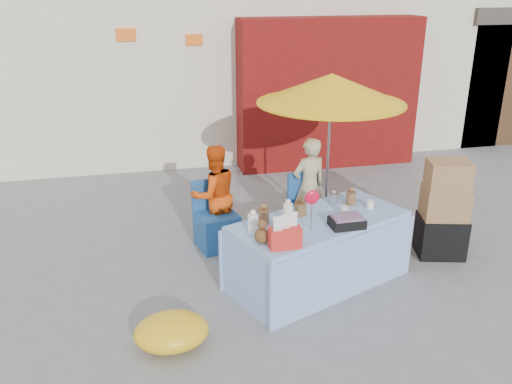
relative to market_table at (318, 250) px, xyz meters
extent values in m
plane|color=slate|center=(-0.68, -0.23, -0.40)|extent=(80.00, 80.00, 0.00)
cube|color=silver|center=(-0.68, 6.77, 1.85)|extent=(12.00, 5.00, 4.50)
cube|color=maroon|center=(1.52, 3.97, 0.90)|extent=(3.20, 0.60, 2.60)
cube|color=#4C331E|center=(5.82, 5.77, 0.80)|extent=(2.60, 3.00, 2.40)
cube|color=#3F3833|center=(5.82, 5.77, 2.15)|extent=(2.80, 3.20, 0.30)
cube|color=orange|center=(-1.88, 4.25, 1.95)|extent=(0.32, 0.04, 0.20)
cube|color=orange|center=(-0.78, 4.25, 1.85)|extent=(0.28, 0.04, 0.18)
cube|color=#91B8E8|center=(0.01, 0.01, -0.01)|extent=(2.14, 1.55, 0.77)
cube|color=#91B8E8|center=(0.18, -0.41, -0.04)|extent=(1.86, 0.79, 0.72)
cube|color=#91B8E8|center=(-0.17, 0.42, -0.04)|extent=(1.86, 0.79, 0.72)
cylinder|color=white|center=(-0.76, -0.14, 0.47)|extent=(0.15, 0.15, 0.18)
cylinder|color=brown|center=(-0.61, 0.03, 0.46)|extent=(0.16, 0.16, 0.16)
cylinder|color=white|center=(-0.37, -0.04, 0.49)|extent=(0.13, 0.13, 0.23)
cylinder|color=brown|center=(-0.17, 0.16, 0.45)|extent=(0.17, 0.17, 0.14)
cylinder|color=#B2B2B7|center=(0.30, 0.37, 0.44)|extent=(0.12, 0.12, 0.12)
cylinder|color=brown|center=(0.49, 0.31, 0.45)|extent=(0.15, 0.15, 0.15)
cylinder|color=white|center=(0.31, 0.07, 0.42)|extent=(0.11, 0.11, 0.09)
cylinder|color=white|center=(0.66, 0.16, 0.42)|extent=(0.11, 0.11, 0.09)
sphere|color=brown|center=(-0.73, -0.41, 0.45)|extent=(0.15, 0.15, 0.15)
ellipsoid|color=red|center=(-0.17, -0.23, 0.74)|extent=(0.16, 0.11, 0.15)
cube|color=red|center=(-0.54, -0.55, 0.48)|extent=(0.34, 0.25, 0.21)
cube|color=black|center=(0.22, -0.24, 0.42)|extent=(0.42, 0.36, 0.09)
cube|color=#205294|center=(-0.95, 1.10, -0.17)|extent=(0.58, 0.56, 0.45)
cube|color=#205294|center=(-1.01, 1.31, 0.25)|extent=(0.48, 0.15, 0.40)
cube|color=#205294|center=(0.30, 1.10, -0.17)|extent=(0.58, 0.56, 0.45)
cube|color=#205294|center=(0.24, 1.31, 0.25)|extent=(0.48, 0.15, 0.40)
imported|color=#DC470B|center=(-0.95, 1.25, 0.26)|extent=(0.73, 0.63, 1.30)
imported|color=tan|center=(0.30, 1.25, 0.26)|extent=(0.54, 0.42, 1.32)
cylinder|color=gray|center=(0.60, 1.40, 0.60)|extent=(0.04, 0.04, 2.00)
cone|color=#FCB60C|center=(0.60, 1.40, 1.50)|extent=(1.90, 1.90, 0.38)
cylinder|color=#FCB60C|center=(0.60, 1.40, 1.32)|extent=(1.90, 1.90, 0.02)
cube|color=black|center=(1.69, 0.29, -0.15)|extent=(0.64, 0.57, 0.50)
cube|color=#AD794E|center=(1.69, 0.29, 0.29)|extent=(0.60, 0.52, 0.38)
cube|color=#AD794E|center=(1.68, 0.27, 0.65)|extent=(0.55, 0.47, 0.34)
ellipsoid|color=yellow|center=(-1.68, -0.80, -0.24)|extent=(0.79, 0.69, 0.31)
camera|label=1|loc=(-1.86, -5.04, 2.79)|focal=38.00mm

